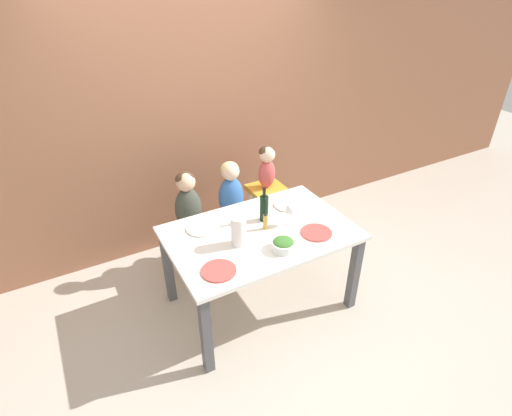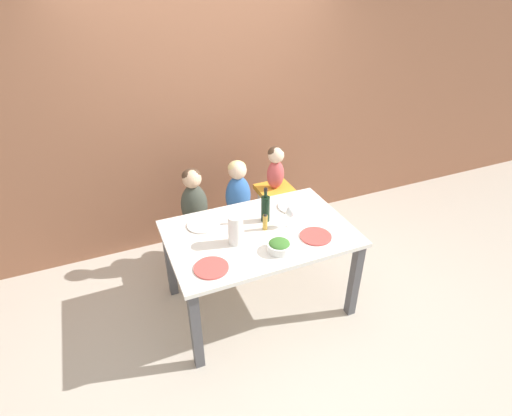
{
  "view_description": "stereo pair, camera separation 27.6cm",
  "coord_description": "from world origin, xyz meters",
  "px_view_note": "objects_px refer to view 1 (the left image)",
  "views": [
    {
      "loc": [
        -1.29,
        -2.25,
        2.58
      ],
      "look_at": [
        0.0,
        0.07,
        0.94
      ],
      "focal_mm": 28.0,
      "sensor_mm": 36.0,
      "label": 1
    },
    {
      "loc": [
        -1.04,
        -2.37,
        2.58
      ],
      "look_at": [
        0.0,
        0.07,
        0.94
      ],
      "focal_mm": 28.0,
      "sensor_mm": 36.0,
      "label": 2
    }
  ],
  "objects_px": {
    "dinner_plate_front_left": "(219,271)",
    "dinner_plate_front_right": "(316,233)",
    "salad_bowl_large": "(283,244)",
    "person_baby_right": "(267,164)",
    "paper_towel_roll": "(239,231)",
    "dinner_plate_back_left": "(202,228)",
    "wine_glass_near": "(290,211)",
    "chair_far_left": "(191,235)",
    "dinner_plate_back_right": "(288,205)",
    "chair_right_highchair": "(266,201)",
    "chair_far_center": "(232,222)",
    "person_child_left": "(187,201)",
    "person_child_center": "(231,189)",
    "wine_bottle": "(264,207)"
  },
  "relations": [
    {
      "from": "chair_far_center",
      "to": "wine_glass_near",
      "type": "distance_m",
      "value": 0.92
    },
    {
      "from": "person_child_left",
      "to": "dinner_plate_back_right",
      "type": "bearing_deg",
      "value": -33.86
    },
    {
      "from": "chair_right_highchair",
      "to": "person_baby_right",
      "type": "distance_m",
      "value": 0.4
    },
    {
      "from": "person_baby_right",
      "to": "dinner_plate_back_right",
      "type": "relative_size",
      "value": 1.74
    },
    {
      "from": "chair_right_highchair",
      "to": "dinner_plate_front_left",
      "type": "relative_size",
      "value": 2.79
    },
    {
      "from": "dinner_plate_back_left",
      "to": "chair_far_center",
      "type": "bearing_deg",
      "value": 43.84
    },
    {
      "from": "person_baby_right",
      "to": "wine_bottle",
      "type": "xyz_separation_m",
      "value": [
        -0.37,
        -0.6,
        -0.05
      ]
    },
    {
      "from": "wine_bottle",
      "to": "wine_glass_near",
      "type": "height_order",
      "value": "wine_bottle"
    },
    {
      "from": "wine_glass_near",
      "to": "dinner_plate_front_right",
      "type": "distance_m",
      "value": 0.27
    },
    {
      "from": "chair_far_left",
      "to": "chair_far_center",
      "type": "distance_m",
      "value": 0.43
    },
    {
      "from": "dinner_plate_front_left",
      "to": "dinner_plate_front_right",
      "type": "height_order",
      "value": "same"
    },
    {
      "from": "wine_glass_near",
      "to": "dinner_plate_back_right",
      "type": "bearing_deg",
      "value": 59.63
    },
    {
      "from": "wine_bottle",
      "to": "dinner_plate_back_right",
      "type": "distance_m",
      "value": 0.33
    },
    {
      "from": "person_child_left",
      "to": "person_child_center",
      "type": "relative_size",
      "value": 1.0
    },
    {
      "from": "paper_towel_roll",
      "to": "wine_glass_near",
      "type": "height_order",
      "value": "paper_towel_roll"
    },
    {
      "from": "person_baby_right",
      "to": "dinner_plate_front_left",
      "type": "distance_m",
      "value": 1.41
    },
    {
      "from": "chair_far_left",
      "to": "wine_glass_near",
      "type": "bearing_deg",
      "value": -51.7
    },
    {
      "from": "person_child_left",
      "to": "dinner_plate_front_left",
      "type": "xyz_separation_m",
      "value": [
        -0.15,
        -1.01,
        0.0
      ]
    },
    {
      "from": "person_child_center",
      "to": "wine_bottle",
      "type": "bearing_deg",
      "value": -88.52
    },
    {
      "from": "person_child_left",
      "to": "dinner_plate_back_right",
      "type": "distance_m",
      "value": 0.89
    },
    {
      "from": "chair_far_left",
      "to": "wine_glass_near",
      "type": "height_order",
      "value": "wine_glass_near"
    },
    {
      "from": "person_child_center",
      "to": "dinner_plate_front_right",
      "type": "relative_size",
      "value": 2.31
    },
    {
      "from": "wine_bottle",
      "to": "paper_towel_roll",
      "type": "xyz_separation_m",
      "value": [
        -0.33,
        -0.19,
        -0.0
      ]
    },
    {
      "from": "wine_bottle",
      "to": "dinner_plate_front_left",
      "type": "height_order",
      "value": "wine_bottle"
    },
    {
      "from": "salad_bowl_large",
      "to": "dinner_plate_back_left",
      "type": "xyz_separation_m",
      "value": [
        -0.43,
        0.54,
        -0.04
      ]
    },
    {
      "from": "chair_right_highchair",
      "to": "person_child_center",
      "type": "distance_m",
      "value": 0.45
    },
    {
      "from": "chair_right_highchair",
      "to": "salad_bowl_large",
      "type": "bearing_deg",
      "value": -113.87
    },
    {
      "from": "chair_right_highchair",
      "to": "paper_towel_roll",
      "type": "xyz_separation_m",
      "value": [
        -0.71,
        -0.79,
        0.35
      ]
    },
    {
      "from": "person_baby_right",
      "to": "chair_right_highchair",
      "type": "bearing_deg",
      "value": -90.0
    },
    {
      "from": "chair_far_left",
      "to": "dinner_plate_front_right",
      "type": "xyz_separation_m",
      "value": [
        0.71,
        -0.96,
        0.37
      ]
    },
    {
      "from": "dinner_plate_front_right",
      "to": "person_child_center",
      "type": "bearing_deg",
      "value": 106.23
    },
    {
      "from": "chair_far_center",
      "to": "person_baby_right",
      "type": "relative_size",
      "value": 1.1
    },
    {
      "from": "paper_towel_roll",
      "to": "dinner_plate_front_left",
      "type": "relative_size",
      "value": 0.96
    },
    {
      "from": "chair_far_left",
      "to": "dinner_plate_front_right",
      "type": "bearing_deg",
      "value": -53.58
    },
    {
      "from": "salad_bowl_large",
      "to": "paper_towel_roll",
      "type": "bearing_deg",
      "value": 140.34
    },
    {
      "from": "wine_glass_near",
      "to": "dinner_plate_front_left",
      "type": "xyz_separation_m",
      "value": [
        -0.74,
        -0.25,
        -0.12
      ]
    },
    {
      "from": "wine_glass_near",
      "to": "person_baby_right",
      "type": "bearing_deg",
      "value": 73.28
    },
    {
      "from": "chair_far_left",
      "to": "dinner_plate_front_right",
      "type": "distance_m",
      "value": 1.25
    },
    {
      "from": "chair_far_left",
      "to": "dinner_plate_back_right",
      "type": "distance_m",
      "value": 0.97
    },
    {
      "from": "person_child_left",
      "to": "chair_far_center",
      "type": "bearing_deg",
      "value": -0.16
    },
    {
      "from": "chair_right_highchair",
      "to": "dinner_plate_front_left",
      "type": "height_order",
      "value": "dinner_plate_front_left"
    },
    {
      "from": "salad_bowl_large",
      "to": "dinner_plate_front_left",
      "type": "relative_size",
      "value": 0.74
    },
    {
      "from": "paper_towel_roll",
      "to": "dinner_plate_back_left",
      "type": "relative_size",
      "value": 0.96
    },
    {
      "from": "person_baby_right",
      "to": "paper_towel_roll",
      "type": "bearing_deg",
      "value": -131.66
    },
    {
      "from": "dinner_plate_back_right",
      "to": "wine_bottle",
      "type": "bearing_deg",
      "value": -161.53
    },
    {
      "from": "person_baby_right",
      "to": "wine_glass_near",
      "type": "xyz_separation_m",
      "value": [
        -0.23,
        -0.75,
        -0.04
      ]
    },
    {
      "from": "paper_towel_roll",
      "to": "chair_right_highchair",
      "type": "bearing_deg",
      "value": 48.27
    },
    {
      "from": "chair_right_highchair",
      "to": "dinner_plate_back_right",
      "type": "height_order",
      "value": "dinner_plate_back_right"
    },
    {
      "from": "person_baby_right",
      "to": "dinner_plate_front_left",
      "type": "xyz_separation_m",
      "value": [
        -0.97,
        -1.01,
        -0.17
      ]
    },
    {
      "from": "dinner_plate_back_left",
      "to": "dinner_plate_front_right",
      "type": "distance_m",
      "value": 0.91
    }
  ]
}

